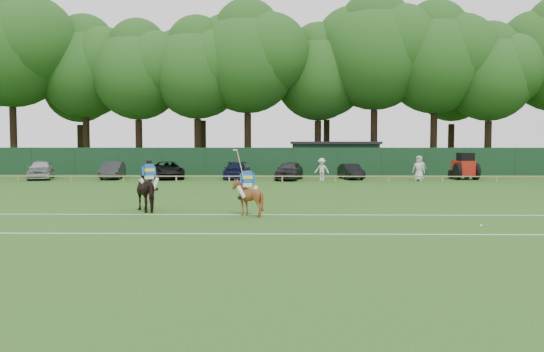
{
  "coord_description": "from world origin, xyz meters",
  "views": [
    {
      "loc": [
        1.01,
        -25.16,
        3.14
      ],
      "look_at": [
        0.5,
        3.0,
        1.4
      ],
      "focal_mm": 38.0,
      "sensor_mm": 36.0,
      "label": 1
    }
  ],
  "objects_px": {
    "sedan_silver": "(41,170)",
    "polo_ball": "(481,226)",
    "spectator_mid": "(420,169)",
    "spectator_right": "(419,168)",
    "estate_black": "(351,171)",
    "tractor": "(464,167)",
    "spectator_left": "(322,169)",
    "hatch_grey": "(289,170)",
    "suv_black": "(167,170)",
    "sedan_grey": "(113,170)",
    "utility_shed": "(334,157)",
    "sedan_navy": "(236,171)",
    "horse_chestnut": "(248,198)",
    "horse_dark": "(149,191)"
  },
  "relations": [
    {
      "from": "spectator_left",
      "to": "spectator_mid",
      "type": "xyz_separation_m",
      "value": [
        7.69,
        0.16,
        0.07
      ]
    },
    {
      "from": "suv_black",
      "to": "estate_black",
      "type": "xyz_separation_m",
      "value": [
        15.01,
        -0.03,
        -0.09
      ]
    },
    {
      "from": "sedan_silver",
      "to": "tractor",
      "type": "height_order",
      "value": "tractor"
    },
    {
      "from": "sedan_grey",
      "to": "spectator_left",
      "type": "relative_size",
      "value": 2.44
    },
    {
      "from": "spectator_mid",
      "to": "spectator_right",
      "type": "bearing_deg",
      "value": -115.98
    },
    {
      "from": "hatch_grey",
      "to": "spectator_left",
      "type": "relative_size",
      "value": 2.49
    },
    {
      "from": "polo_ball",
      "to": "spectator_right",
      "type": "bearing_deg",
      "value": 82.0
    },
    {
      "from": "hatch_grey",
      "to": "spectator_left",
      "type": "xyz_separation_m",
      "value": [
        2.54,
        -0.88,
        0.13
      ]
    },
    {
      "from": "utility_shed",
      "to": "suv_black",
      "type": "bearing_deg",
      "value": -150.08
    },
    {
      "from": "hatch_grey",
      "to": "spectator_right",
      "type": "xyz_separation_m",
      "value": [
        10.04,
        -1.17,
        0.24
      ]
    },
    {
      "from": "suv_black",
      "to": "utility_shed",
      "type": "bearing_deg",
      "value": 12.77
    },
    {
      "from": "hatch_grey",
      "to": "tractor",
      "type": "distance_m",
      "value": 14.12
    },
    {
      "from": "horse_chestnut",
      "to": "sedan_silver",
      "type": "height_order",
      "value": "sedan_silver"
    },
    {
      "from": "sedan_silver",
      "to": "polo_ball",
      "type": "bearing_deg",
      "value": -60.44
    },
    {
      "from": "sedan_silver",
      "to": "utility_shed",
      "type": "distance_m",
      "value": 26.17
    },
    {
      "from": "hatch_grey",
      "to": "spectator_mid",
      "type": "relative_size",
      "value": 2.31
    },
    {
      "from": "sedan_silver",
      "to": "suv_black",
      "type": "relative_size",
      "value": 0.9
    },
    {
      "from": "horse_chestnut",
      "to": "tractor",
      "type": "xyz_separation_m",
      "value": [
        16.1,
        22.67,
        0.25
      ]
    },
    {
      "from": "estate_black",
      "to": "spectator_left",
      "type": "relative_size",
      "value": 2.15
    },
    {
      "from": "hatch_grey",
      "to": "horse_chestnut",
      "type": "bearing_deg",
      "value": -83.6
    },
    {
      "from": "sedan_navy",
      "to": "spectator_mid",
      "type": "bearing_deg",
      "value": -8.33
    },
    {
      "from": "sedan_grey",
      "to": "polo_ball",
      "type": "relative_size",
      "value": 47.65
    },
    {
      "from": "estate_black",
      "to": "spectator_mid",
      "type": "relative_size",
      "value": 1.99
    },
    {
      "from": "spectator_right",
      "to": "spectator_left",
      "type": "bearing_deg",
      "value": -157.29
    },
    {
      "from": "spectator_left",
      "to": "spectator_right",
      "type": "height_order",
      "value": "spectator_right"
    },
    {
      "from": "horse_dark",
      "to": "utility_shed",
      "type": "xyz_separation_m",
      "value": [
        10.9,
        29.82,
        0.63
      ]
    },
    {
      "from": "spectator_mid",
      "to": "horse_chestnut",
      "type": "bearing_deg",
      "value": -123.95
    },
    {
      "from": "horse_dark",
      "to": "hatch_grey",
      "type": "distance_m",
      "value": 21.54
    },
    {
      "from": "hatch_grey",
      "to": "tractor",
      "type": "relative_size",
      "value": 1.62
    },
    {
      "from": "spectator_mid",
      "to": "spectator_right",
      "type": "height_order",
      "value": "spectator_right"
    },
    {
      "from": "suv_black",
      "to": "sedan_grey",
      "type": "bearing_deg",
      "value": 164.7
    },
    {
      "from": "horse_dark",
      "to": "spectator_right",
      "type": "relative_size",
      "value": 1.09
    },
    {
      "from": "suv_black",
      "to": "spectator_left",
      "type": "relative_size",
      "value": 2.92
    },
    {
      "from": "horse_chestnut",
      "to": "polo_ball",
      "type": "relative_size",
      "value": 17.02
    },
    {
      "from": "suv_black",
      "to": "estate_black",
      "type": "relative_size",
      "value": 1.36
    },
    {
      "from": "sedan_silver",
      "to": "horse_chestnut",
      "type": "bearing_deg",
      "value": -68.08
    },
    {
      "from": "estate_black",
      "to": "utility_shed",
      "type": "height_order",
      "value": "utility_shed"
    },
    {
      "from": "sedan_silver",
      "to": "polo_ball",
      "type": "relative_size",
      "value": 51.16
    },
    {
      "from": "sedan_grey",
      "to": "suv_black",
      "type": "distance_m",
      "value": 4.46
    },
    {
      "from": "sedan_grey",
      "to": "spectator_left",
      "type": "distance_m",
      "value": 17.06
    },
    {
      "from": "tractor",
      "to": "spectator_left",
      "type": "bearing_deg",
      "value": -177.59
    },
    {
      "from": "horse_chestnut",
      "to": "utility_shed",
      "type": "distance_m",
      "value": 31.97
    },
    {
      "from": "sedan_silver",
      "to": "utility_shed",
      "type": "height_order",
      "value": "utility_shed"
    },
    {
      "from": "suv_black",
      "to": "tractor",
      "type": "distance_m",
      "value": 24.09
    },
    {
      "from": "spectator_left",
      "to": "polo_ball",
      "type": "distance_m",
      "value": 24.46
    },
    {
      "from": "horse_chestnut",
      "to": "sedan_silver",
      "type": "relative_size",
      "value": 0.33
    },
    {
      "from": "sedan_navy",
      "to": "tractor",
      "type": "height_order",
      "value": "tractor"
    },
    {
      "from": "horse_chestnut",
      "to": "sedan_navy",
      "type": "xyz_separation_m",
      "value": [
        -2.37,
        23.11,
        -0.1
      ]
    },
    {
      "from": "horse_dark",
      "to": "estate_black",
      "type": "xyz_separation_m",
      "value": [
        11.49,
        21.49,
        -0.28
      ]
    },
    {
      "from": "hatch_grey",
      "to": "spectator_left",
      "type": "bearing_deg",
      "value": -7.57
    }
  ]
}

